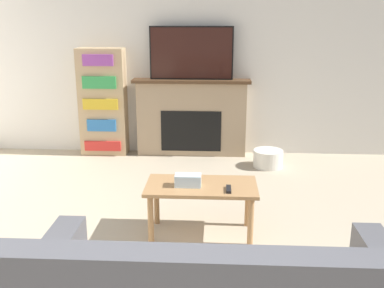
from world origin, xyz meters
The scene contains 8 objects.
wall_back centered at (0.00, 4.76, 1.35)m, with size 6.92×0.06×2.70m.
fireplace centered at (-0.09, 4.62, 0.52)m, with size 1.56×0.28×1.03m.
tv centered at (-0.09, 4.60, 1.37)m, with size 1.08×0.03×0.68m.
coffee_table centered at (0.12, 2.29, 0.39)m, with size 0.95×0.49×0.46m.
tissue_box centered at (0.01, 2.26, 0.51)m, with size 0.22×0.12×0.10m.
remote_control centered at (0.35, 2.18, 0.47)m, with size 0.04×0.15×0.02m.
bookshelf centered at (-1.29, 4.60, 0.72)m, with size 0.62×0.29×1.43m.
storage_basket centered at (0.90, 4.14, 0.11)m, with size 0.37×0.37×0.22m.
Camera 1 is at (0.24, -1.28, 1.86)m, focal length 42.00 mm.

